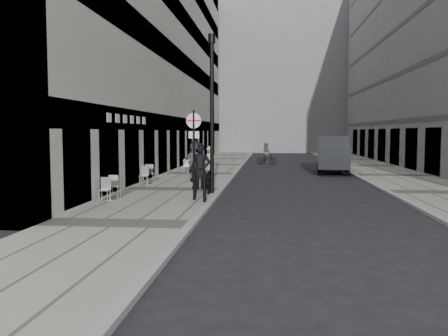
# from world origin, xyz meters

# --- Properties ---
(ground) EXTENTS (120.00, 120.00, 0.00)m
(ground) POSITION_xyz_m (0.00, 0.00, 0.00)
(ground) COLOR black
(ground) RESTS_ON ground
(sidewalk) EXTENTS (4.00, 60.00, 0.12)m
(sidewalk) POSITION_xyz_m (-2.00, 18.00, 0.06)
(sidewalk) COLOR gray
(sidewalk) RESTS_ON ground
(far_sidewalk) EXTENTS (4.00, 60.00, 0.12)m
(far_sidewalk) POSITION_xyz_m (9.00, 18.00, 0.06)
(far_sidewalk) COLOR gray
(far_sidewalk) RESTS_ON ground
(building_left) EXTENTS (4.00, 45.00, 18.00)m
(building_left) POSITION_xyz_m (-6.00, 24.50, 9.00)
(building_left) COLOR beige
(building_left) RESTS_ON ground
(building_right) EXTENTS (6.00, 45.00, 20.00)m
(building_right) POSITION_xyz_m (14.00, 24.50, 10.00)
(building_right) COLOR gray
(building_right) RESTS_ON ground
(building_far) EXTENTS (24.00, 16.00, 22.00)m
(building_far) POSITION_xyz_m (1.50, 56.00, 11.00)
(building_far) COLOR gray
(building_far) RESTS_ON ground
(walking_man) EXTENTS (0.80, 0.58, 2.05)m
(walking_man) POSITION_xyz_m (-0.40, 7.32, 1.14)
(walking_man) COLOR black
(walking_man) RESTS_ON sidewalk
(sign_post) EXTENTS (0.55, 0.14, 3.20)m
(sign_post) POSITION_xyz_m (-0.60, 7.13, 2.17)
(sign_post) COLOR black
(sign_post) RESTS_ON sidewalk
(lamppost) EXTENTS (0.28, 0.28, 6.26)m
(lamppost) POSITION_xyz_m (-0.20, 9.17, 3.60)
(lamppost) COLOR black
(lamppost) RESTS_ON sidewalk
(bollard_near) EXTENTS (0.11, 0.11, 0.81)m
(bollard_near) POSITION_xyz_m (-0.15, 6.61, 0.53)
(bollard_near) COLOR black
(bollard_near) RESTS_ON sidewalk
(bollard_far) EXTENTS (0.12, 0.12, 0.88)m
(bollard_far) POSITION_xyz_m (-0.28, 8.78, 0.56)
(bollard_far) COLOR black
(bollard_far) RESTS_ON sidewalk
(panel_van) EXTENTS (2.36, 5.11, 2.33)m
(panel_van) POSITION_xyz_m (6.02, 20.39, 1.31)
(panel_van) COLOR black
(panel_van) RESTS_ON ground
(cyclist) EXTENTS (1.68, 0.93, 1.71)m
(cyclist) POSITION_xyz_m (1.82, 27.78, 0.67)
(cyclist) COLOR black
(cyclist) RESTS_ON ground
(pedestrian_a) EXTENTS (1.08, 0.50, 1.80)m
(pedestrian_a) POSITION_xyz_m (-1.61, 13.47, 1.02)
(pedestrian_a) COLOR slate
(pedestrian_a) RESTS_ON sidewalk
(pedestrian_b) EXTENTS (1.10, 0.77, 1.55)m
(pedestrian_b) POSITION_xyz_m (-1.62, 19.81, 0.90)
(pedestrian_b) COLOR #B7B1A9
(pedestrian_b) RESTS_ON sidewalk
(pedestrian_c) EXTENTS (1.08, 0.83, 1.95)m
(pedestrian_c) POSITION_xyz_m (-2.17, 17.18, 1.09)
(pedestrian_c) COLOR black
(pedestrian_c) RESTS_ON sidewalk
(cafe_table_near) EXTENTS (0.66, 1.50, 0.85)m
(cafe_table_near) POSITION_xyz_m (-3.60, 6.83, 0.55)
(cafe_table_near) COLOR silver
(cafe_table_near) RESTS_ON sidewalk
(cafe_table_mid) EXTENTS (0.70, 1.57, 0.89)m
(cafe_table_mid) POSITION_xyz_m (-3.60, 11.99, 0.57)
(cafe_table_mid) COLOR #AFAFB1
(cafe_table_mid) RESTS_ON sidewalk
(cafe_table_far) EXTENTS (0.64, 1.45, 0.83)m
(cafe_table_far) POSITION_xyz_m (-2.80, 18.37, 0.54)
(cafe_table_far) COLOR silver
(cafe_table_far) RESTS_ON sidewalk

